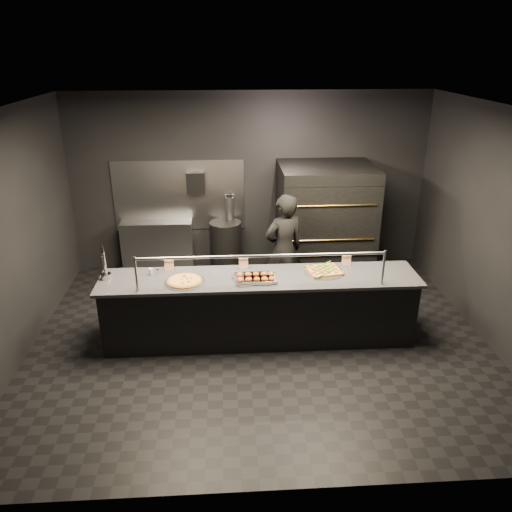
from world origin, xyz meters
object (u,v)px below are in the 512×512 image
round_pizza (185,281)px  square_pizza (324,271)px  pizza_oven (324,223)px  fire_extinguisher (230,210)px  prep_shelf (158,246)px  slider_tray_a (252,278)px  slider_tray_b (260,278)px  service_counter (260,308)px  towel_dispenser (196,182)px  trash_bin (226,247)px  worker (284,250)px  beer_tap (105,269)px

round_pizza → square_pizza: 1.81m
pizza_oven → fire_extinguisher: (-1.55, 0.50, 0.09)m
prep_shelf → slider_tray_a: 2.88m
slider_tray_b → fire_extinguisher: bearing=98.0°
round_pizza → prep_shelf: bearing=105.1°
service_counter → towel_dispenser: towel_dispenser is taller
fire_extinguisher → trash_bin: size_ratio=0.56×
slider_tray_a → worker: (0.53, 1.13, -0.10)m
trash_bin → worker: (0.86, -1.17, 0.40)m
round_pizza → slider_tray_a: (0.85, 0.01, 0.01)m
slider_tray_a → trash_bin: 2.38m
prep_shelf → fire_extinguisher: 1.39m
fire_extinguisher → square_pizza: size_ratio=0.96×
prep_shelf → towel_dispenser: 1.31m
round_pizza → trash_bin: size_ratio=0.57×
pizza_oven → worker: size_ratio=1.12×
pizza_oven → trash_bin: (-1.63, 0.32, -0.52)m
slider_tray_a → slider_tray_b: (0.10, 0.01, -0.00)m
fire_extinguisher → trash_bin: 0.64m
prep_shelf → towel_dispenser: towel_dispenser is taller
service_counter → pizza_oven: pizza_oven is taller
round_pizza → towel_dispenser: bearing=88.8°
beer_tap → square_pizza: (2.80, 0.03, -0.12)m
fire_extinguisher → round_pizza: (-0.60, -2.50, -0.12)m
pizza_oven → beer_tap: size_ratio=3.89×
prep_shelf → slider_tray_b: bearing=-56.3°
round_pizza → square_pizza: bearing=6.1°
square_pizza → worker: 1.04m
service_counter → square_pizza: (0.85, 0.10, 0.47)m
service_counter → prep_shelf: bearing=124.6°
slider_tray_b → trash_bin: (-0.43, 2.29, -0.50)m
prep_shelf → slider_tray_a: bearing=-58.1°
slider_tray_b → trash_bin: size_ratio=0.46×
prep_shelf → square_pizza: bearing=-42.2°
service_counter → slider_tray_a: size_ratio=7.79×
towel_dispenser → slider_tray_b: 2.69m
towel_dispenser → square_pizza: towel_dispenser is taller
service_counter → slider_tray_b: 0.49m
fire_extinguisher → round_pizza: fire_extinguisher is taller
prep_shelf → pizza_oven: bearing=-8.5°
towel_dispenser → round_pizza: size_ratio=0.69×
worker → slider_tray_b: bearing=48.2°
trash_bin → square_pizza: bearing=-58.9°
towel_dispenser → square_pizza: bearing=-52.7°
square_pizza → worker: worker is taller
slider_tray_a → slider_tray_b: 0.10m
fire_extinguisher → slider_tray_a: (0.25, -2.49, -0.11)m
round_pizza → slider_tray_a: 0.85m
prep_shelf → worker: worker is taller
fire_extinguisher → round_pizza: 2.57m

